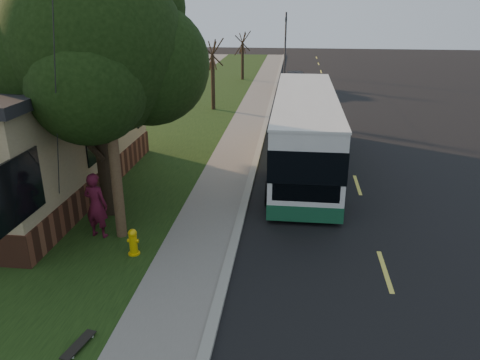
# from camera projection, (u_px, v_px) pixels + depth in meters

# --- Properties ---
(ground) EXTENTS (120.00, 120.00, 0.00)m
(ground) POSITION_uv_depth(u_px,v_px,m) (230.00, 262.00, 12.35)
(ground) COLOR black
(ground) RESTS_ON ground
(road) EXTENTS (8.00, 80.00, 0.01)m
(road) POSITION_uv_depth(u_px,v_px,m) (347.00, 153.00, 21.18)
(road) COLOR black
(road) RESTS_ON ground
(curb) EXTENTS (0.25, 80.00, 0.12)m
(curb) POSITION_uv_depth(u_px,v_px,m) (259.00, 149.00, 21.60)
(curb) COLOR gray
(curb) RESTS_ON ground
(sidewalk) EXTENTS (2.00, 80.00, 0.08)m
(sidewalk) POSITION_uv_depth(u_px,v_px,m) (238.00, 148.00, 21.71)
(sidewalk) COLOR slate
(sidewalk) RESTS_ON ground
(grass_verge) EXTENTS (5.00, 80.00, 0.07)m
(grass_verge) POSITION_uv_depth(u_px,v_px,m) (164.00, 146.00, 22.09)
(grass_verge) COLOR black
(grass_verge) RESTS_ON ground
(fire_hydrant) EXTENTS (0.32, 0.32, 0.74)m
(fire_hydrant) POSITION_uv_depth(u_px,v_px,m) (133.00, 242.00, 12.47)
(fire_hydrant) COLOR #DDB10B
(fire_hydrant) RESTS_ON grass_verge
(utility_pole) EXTENTS (2.86, 3.21, 9.07)m
(utility_pole) POSITION_uv_depth(u_px,v_px,m) (106.00, 77.00, 11.96)
(utility_pole) COLOR #473321
(utility_pole) RESTS_ON ground
(leafy_tree) EXTENTS (6.30, 6.00, 7.80)m
(leafy_tree) POSITION_uv_depth(u_px,v_px,m) (97.00, 49.00, 13.40)
(leafy_tree) COLOR black
(leafy_tree) RESTS_ON grass_verge
(bare_tree_near) EXTENTS (1.38, 1.21, 4.31)m
(bare_tree_near) POSITION_uv_depth(u_px,v_px,m) (213.00, 76.00, 28.64)
(bare_tree_near) COLOR black
(bare_tree_near) RESTS_ON grass_verge
(bare_tree_far) EXTENTS (1.38, 1.21, 4.03)m
(bare_tree_far) POSITION_uv_depth(u_px,v_px,m) (243.00, 56.00, 39.76)
(bare_tree_far) COLOR black
(bare_tree_far) RESTS_ON grass_verge
(traffic_signal) EXTENTS (0.18, 0.22, 5.50)m
(traffic_signal) POSITION_uv_depth(u_px,v_px,m) (285.00, 39.00, 42.68)
(traffic_signal) COLOR #2D2D30
(traffic_signal) RESTS_ON ground
(transit_bus) EXTENTS (2.57, 11.13, 3.02)m
(transit_bus) POSITION_uv_depth(u_px,v_px,m) (304.00, 129.00, 18.80)
(transit_bus) COLOR silver
(transit_bus) RESTS_ON ground
(skateboarder) EXTENTS (0.78, 0.59, 1.93)m
(skateboarder) POSITION_uv_depth(u_px,v_px,m) (96.00, 205.00, 13.23)
(skateboarder) COLOR #4C0F22
(skateboarder) RESTS_ON grass_verge
(skateboard_main) EXTENTS (0.40, 0.92, 0.08)m
(skateboard_main) POSITION_uv_depth(u_px,v_px,m) (78.00, 345.00, 9.18)
(skateboard_main) COLOR black
(skateboard_main) RESTS_ON grass_verge
(dumpster) EXTENTS (1.82, 1.62, 1.34)m
(dumpster) POSITION_uv_depth(u_px,v_px,m) (51.00, 138.00, 20.85)
(dumpster) COLOR black
(dumpster) RESTS_ON building_lot
(distant_car) EXTENTS (2.06, 4.72, 1.58)m
(distant_car) POSITION_uv_depth(u_px,v_px,m) (295.00, 81.00, 34.98)
(distant_car) COLOR black
(distant_car) RESTS_ON ground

